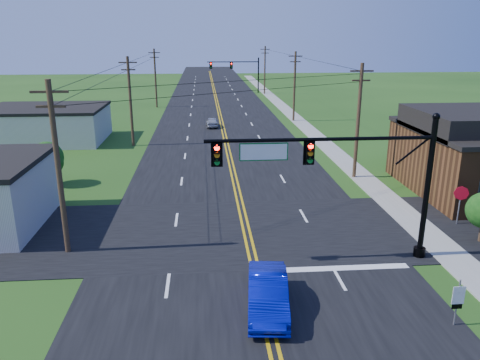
{
  "coord_description": "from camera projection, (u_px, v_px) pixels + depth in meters",
  "views": [
    {
      "loc": [
        -2.19,
        -13.18,
        10.99
      ],
      "look_at": [
        -0.36,
        10.0,
        3.76
      ],
      "focal_mm": 35.0,
      "sensor_mm": 36.0,
      "label": 1
    }
  ],
  "objects": [
    {
      "name": "road_main",
      "position": [
        219.0,
        119.0,
        63.57
      ],
      "size": [
        16.0,
        220.0,
        0.04
      ],
      "primitive_type": "cube",
      "color": "black",
      "rests_on": "ground"
    },
    {
      "name": "road_cross",
      "position": [
        243.0,
        231.0,
        27.39
      ],
      "size": [
        70.0,
        10.0,
        0.04
      ],
      "primitive_type": "cube",
      "color": "black",
      "rests_on": "ground"
    },
    {
      "name": "sidewalk",
      "position": [
        312.0,
        133.0,
        54.83
      ],
      "size": [
        2.0,
        160.0,
        0.08
      ],
      "primitive_type": "cube",
      "color": "gray",
      "rests_on": "ground"
    },
    {
      "name": "signal_mast_main",
      "position": [
        340.0,
        170.0,
        22.51
      ],
      "size": [
        11.3,
        0.6,
        7.48
      ],
      "color": "black",
      "rests_on": "ground"
    },
    {
      "name": "signal_mast_far",
      "position": [
        236.0,
        70.0,
        91.12
      ],
      "size": [
        10.98,
        0.6,
        7.48
      ],
      "color": "black",
      "rests_on": "ground"
    },
    {
      "name": "cream_bldg_far",
      "position": [
        47.0,
        124.0,
        50.17
      ],
      "size": [
        12.2,
        9.2,
        3.7
      ],
      "color": "beige",
      "rests_on": "ground"
    },
    {
      "name": "utility_pole_left_a",
      "position": [
        58.0,
        166.0,
        23.38
      ],
      "size": [
        1.8,
        0.28,
        9.0
      ],
      "color": "#3D2B1B",
      "rests_on": "ground"
    },
    {
      "name": "utility_pole_left_b",
      "position": [
        130.0,
        100.0,
        47.18
      ],
      "size": [
        1.8,
        0.28,
        9.0
      ],
      "color": "#3D2B1B",
      "rests_on": "ground"
    },
    {
      "name": "utility_pole_left_c",
      "position": [
        155.0,
        77.0,
        72.88
      ],
      "size": [
        1.8,
        0.28,
        9.0
      ],
      "color": "#3D2B1B",
      "rests_on": "ground"
    },
    {
      "name": "utility_pole_right_a",
      "position": [
        358.0,
        119.0,
        36.25
      ],
      "size": [
        1.8,
        0.28,
        9.0
      ],
      "color": "#3D2B1B",
      "rests_on": "ground"
    },
    {
      "name": "utility_pole_right_b",
      "position": [
        295.0,
        85.0,
        61.01
      ],
      "size": [
        1.8,
        0.28,
        9.0
      ],
      "color": "#3D2B1B",
      "rests_on": "ground"
    },
    {
      "name": "utility_pole_right_c",
      "position": [
        265.0,
        69.0,
        89.56
      ],
      "size": [
        1.8,
        0.28,
        9.0
      ],
      "color": "#3D2B1B",
      "rests_on": "ground"
    },
    {
      "name": "tree_right_back",
      "position": [
        411.0,
        135.0,
        41.16
      ],
      "size": [
        3.0,
        3.0,
        4.1
      ],
      "color": "#3D2B1B",
      "rests_on": "ground"
    },
    {
      "name": "tree_left",
      "position": [
        47.0,
        157.0,
        35.22
      ],
      "size": [
        2.4,
        2.4,
        3.37
      ],
      "color": "#3D2B1B",
      "rests_on": "ground"
    },
    {
      "name": "blue_car",
      "position": [
        268.0,
        294.0,
        19.31
      ],
      "size": [
        2.06,
        4.73,
        1.51
      ],
      "primitive_type": "imported",
      "rotation": [
        0.0,
        0.0,
        -0.1
      ],
      "color": "#070FA1",
      "rests_on": "ground"
    },
    {
      "name": "distant_car",
      "position": [
        212.0,
        122.0,
        58.06
      ],
      "size": [
        1.5,
        3.56,
        1.2
      ],
      "primitive_type": "imported",
      "rotation": [
        0.0,
        0.0,
        3.17
      ],
      "color": "#B2B2B7",
      "rests_on": "ground"
    },
    {
      "name": "route_sign",
      "position": [
        458.0,
        299.0,
        18.13
      ],
      "size": [
        0.51,
        0.08,
        2.02
      ],
      "rotation": [
        0.0,
        0.0,
        0.02
      ],
      "color": "slate",
      "rests_on": "ground"
    },
    {
      "name": "stop_sign",
      "position": [
        461.0,
        197.0,
        27.83
      ],
      "size": [
        0.84,
        0.32,
        2.44
      ],
      "rotation": [
        0.0,
        0.0,
        -0.32
      ],
      "color": "slate",
      "rests_on": "ground"
    }
  ]
}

